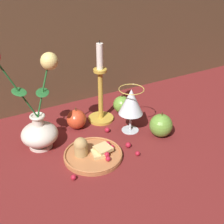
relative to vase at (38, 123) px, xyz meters
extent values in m
plane|color=maroon|center=(0.17, -0.07, -0.09)|extent=(2.40, 2.40, 0.00)
cylinder|color=silver|center=(0.00, 0.00, -0.08)|extent=(0.08, 0.08, 0.01)
ellipsoid|color=silver|center=(0.00, 0.00, -0.04)|extent=(0.12, 0.12, 0.07)
cylinder|color=silver|center=(0.00, 0.00, 0.00)|extent=(0.04, 0.04, 0.04)
torus|color=silver|center=(0.00, 0.00, 0.02)|extent=(0.05, 0.05, 0.01)
cylinder|color=#23662D|center=(-0.05, 0.00, 0.13)|extent=(0.10, 0.01, 0.21)
ellipsoid|color=#23662D|center=(-0.04, 0.00, 0.12)|extent=(0.05, 0.07, 0.00)
cylinder|color=#23662D|center=(0.03, 0.00, 0.11)|extent=(0.06, 0.01, 0.17)
ellipsoid|color=#23662D|center=(0.02, 0.00, 0.10)|extent=(0.06, 0.08, 0.00)
sphere|color=#EFD67A|center=(0.05, 0.00, 0.20)|extent=(0.05, 0.05, 0.05)
cylinder|color=#B77042|center=(0.12, -0.13, -0.08)|extent=(0.18, 0.18, 0.01)
torus|color=#B77042|center=(0.12, -0.13, -0.08)|extent=(0.18, 0.18, 0.01)
cylinder|color=tan|center=(0.09, -0.12, -0.06)|extent=(0.04, 0.04, 0.04)
sphere|color=tan|center=(0.09, -0.12, -0.04)|extent=(0.04, 0.04, 0.04)
cube|color=#DBBC7A|center=(0.14, -0.14, -0.07)|extent=(0.06, 0.06, 0.01)
cube|color=#DBBC7A|center=(0.16, -0.14, -0.06)|extent=(0.05, 0.05, 0.01)
sphere|color=#AD192D|center=(0.15, -0.19, -0.07)|extent=(0.02, 0.02, 0.02)
sphere|color=#AD192D|center=(0.16, -0.17, -0.07)|extent=(0.02, 0.02, 0.02)
sphere|color=#AD192D|center=(0.19, -0.14, -0.07)|extent=(0.02, 0.02, 0.02)
sphere|color=#AD192D|center=(0.18, -0.12, -0.07)|extent=(0.02, 0.02, 0.02)
cylinder|color=silver|center=(0.31, -0.06, -0.09)|extent=(0.06, 0.06, 0.00)
cylinder|color=silver|center=(0.31, -0.06, -0.05)|extent=(0.01, 0.01, 0.07)
cone|color=silver|center=(0.31, -0.06, 0.03)|extent=(0.09, 0.09, 0.09)
cone|color=#E5CC66|center=(0.31, -0.06, 0.01)|extent=(0.07, 0.07, 0.06)
torus|color=gold|center=(0.31, -0.06, 0.07)|extent=(0.09, 0.09, 0.00)
cylinder|color=gold|center=(0.25, 0.06, -0.08)|extent=(0.09, 0.09, 0.01)
cylinder|color=gold|center=(0.25, 0.06, 0.01)|extent=(0.02, 0.02, 0.18)
cylinder|color=gold|center=(0.25, 0.06, 0.11)|extent=(0.05, 0.05, 0.01)
cylinder|color=white|center=(0.25, 0.06, 0.16)|extent=(0.02, 0.02, 0.09)
cylinder|color=black|center=(0.25, 0.06, 0.21)|extent=(0.00, 0.00, 0.01)
sphere|color=#669938|center=(0.35, 0.07, -0.06)|extent=(0.07, 0.07, 0.07)
cylinder|color=#4C3319|center=(0.35, 0.07, -0.02)|extent=(0.00, 0.00, 0.01)
sphere|color=#D14223|center=(0.15, 0.05, -0.05)|extent=(0.07, 0.07, 0.07)
cylinder|color=#4C3319|center=(0.15, 0.05, -0.01)|extent=(0.00, 0.00, 0.01)
sphere|color=#669938|center=(0.38, -0.14, -0.05)|extent=(0.08, 0.08, 0.08)
cylinder|color=#4C3319|center=(0.38, -0.14, 0.00)|extent=(0.00, 0.00, 0.01)
sphere|color=#AD192D|center=(0.25, -0.19, -0.08)|extent=(0.02, 0.02, 0.02)
sphere|color=#AD192D|center=(0.25, -0.14, -0.08)|extent=(0.02, 0.02, 0.02)
sphere|color=#AD192D|center=(0.03, -0.20, -0.08)|extent=(0.02, 0.02, 0.02)
sphere|color=#AD192D|center=(0.23, -0.03, -0.08)|extent=(0.02, 0.02, 0.02)
sphere|color=#AD192D|center=(0.43, -0.08, -0.08)|extent=(0.02, 0.02, 0.02)
camera|label=1|loc=(-0.20, -0.85, 0.51)|focal=50.00mm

